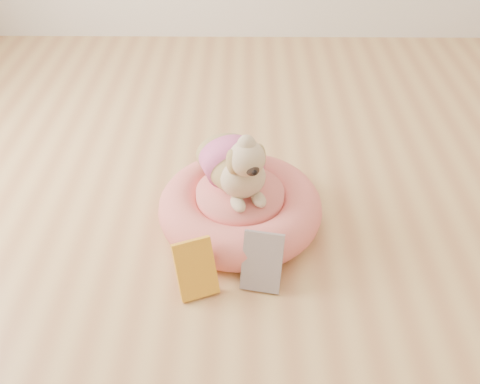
{
  "coord_description": "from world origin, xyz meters",
  "views": [
    {
      "loc": [
        0.11,
        -1.54,
        1.53
      ],
      "look_at": [
        0.1,
        0.14,
        0.21
      ],
      "focal_mm": 40.0,
      "sensor_mm": 36.0,
      "label": 1
    }
  ],
  "objects_px": {
    "pet_bed": "(240,208)",
    "dog": "(236,153)",
    "book_yellow": "(196,269)",
    "book_white": "(262,262)"
  },
  "relations": [
    {
      "from": "pet_bed",
      "to": "book_white",
      "type": "height_order",
      "value": "book_white"
    },
    {
      "from": "dog",
      "to": "book_yellow",
      "type": "distance_m",
      "value": 0.49
    },
    {
      "from": "dog",
      "to": "book_white",
      "type": "bearing_deg",
      "value": -95.39
    },
    {
      "from": "pet_bed",
      "to": "book_white",
      "type": "distance_m",
      "value": 0.35
    },
    {
      "from": "dog",
      "to": "book_white",
      "type": "xyz_separation_m",
      "value": [
        0.1,
        -0.37,
        -0.23
      ]
    },
    {
      "from": "book_yellow",
      "to": "book_white",
      "type": "height_order",
      "value": "book_white"
    },
    {
      "from": "book_yellow",
      "to": "dog",
      "type": "bearing_deg",
      "value": 49.52
    },
    {
      "from": "book_white",
      "to": "dog",
      "type": "bearing_deg",
      "value": 116.23
    },
    {
      "from": "pet_bed",
      "to": "dog",
      "type": "xyz_separation_m",
      "value": [
        -0.02,
        0.03,
        0.25
      ]
    },
    {
      "from": "book_yellow",
      "to": "book_white",
      "type": "distance_m",
      "value": 0.25
    }
  ]
}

